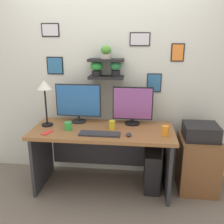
{
  "coord_description": "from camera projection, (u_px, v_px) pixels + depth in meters",
  "views": [
    {
      "loc": [
        0.4,
        -2.66,
        1.77
      ],
      "look_at": [
        0.1,
        0.05,
        0.94
      ],
      "focal_mm": 40.45,
      "sensor_mm": 36.0,
      "label": 1
    }
  ],
  "objects": [
    {
      "name": "cell_phone",
      "position": [
        47.0,
        133.0,
        2.75
      ],
      "size": [
        0.11,
        0.15,
        0.01
      ],
      "primitive_type": "cube",
      "rotation": [
        0.0,
        0.0,
        -0.3
      ],
      "color": "red",
      "rests_on": "desk"
    },
    {
      "name": "desk",
      "position": [
        104.0,
        144.0,
        2.99
      ],
      "size": [
        1.61,
        0.68,
        0.75
      ],
      "color": "brown",
      "rests_on": "ground"
    },
    {
      "name": "water_cup",
      "position": [
        165.0,
        131.0,
        2.67
      ],
      "size": [
        0.07,
        0.07,
        0.11
      ],
      "primitive_type": "cylinder",
      "color": "orange",
      "rests_on": "desk"
    },
    {
      "name": "pen_cup",
      "position": [
        112.0,
        125.0,
        2.86
      ],
      "size": [
        0.07,
        0.07,
        0.1
      ],
      "primitive_type": "cylinder",
      "color": "yellow",
      "rests_on": "desk"
    },
    {
      "name": "monitor_left",
      "position": [
        78.0,
        102.0,
        3.04
      ],
      "size": [
        0.55,
        0.18,
        0.47
      ],
      "color": "black",
      "rests_on": "desk"
    },
    {
      "name": "printer",
      "position": [
        201.0,
        132.0,
        2.87
      ],
      "size": [
        0.38,
        0.34,
        0.17
      ],
      "primitive_type": "cube",
      "color": "black",
      "rests_on": "drawer_cabinet"
    },
    {
      "name": "monitor_right",
      "position": [
        133.0,
        105.0,
        2.98
      ],
      "size": [
        0.47,
        0.18,
        0.45
      ],
      "color": "black",
      "rests_on": "desk"
    },
    {
      "name": "keyboard",
      "position": [
        100.0,
        134.0,
        2.7
      ],
      "size": [
        0.44,
        0.14,
        0.02
      ],
      "primitive_type": "cube",
      "color": "#2D2D33",
      "rests_on": "desk"
    },
    {
      "name": "computer_tower_right",
      "position": [
        152.0,
        169.0,
        3.01
      ],
      "size": [
        0.18,
        0.4,
        0.48
      ],
      "primitive_type": "cube",
      "color": "black",
      "rests_on": "ground"
    },
    {
      "name": "ground_plane",
      "position": [
        103.0,
        186.0,
        3.09
      ],
      "size": [
        8.0,
        8.0,
        0.0
      ],
      "primitive_type": "plane",
      "color": "#70665B"
    },
    {
      "name": "back_wall_assembly",
      "position": [
        107.0,
        71.0,
        3.11
      ],
      "size": [
        4.4,
        0.24,
        2.7
      ],
      "color": "silver",
      "rests_on": "ground"
    },
    {
      "name": "computer_mouse",
      "position": [
        129.0,
        134.0,
        2.67
      ],
      "size": [
        0.06,
        0.09,
        0.03
      ],
      "primitive_type": "ellipsoid",
      "color": "#2D2D33",
      "rests_on": "desk"
    },
    {
      "name": "coffee_mug",
      "position": [
        68.0,
        126.0,
        2.83
      ],
      "size": [
        0.08,
        0.08,
        0.09
      ],
      "primitive_type": "cylinder",
      "color": "green",
      "rests_on": "desk"
    },
    {
      "name": "drawer_cabinet",
      "position": [
        197.0,
        163.0,
        2.98
      ],
      "size": [
        0.44,
        0.5,
        0.64
      ],
      "primitive_type": "cube",
      "color": "brown",
      "rests_on": "ground"
    },
    {
      "name": "desk_lamp",
      "position": [
        45.0,
        90.0,
        2.86
      ],
      "size": [
        0.16,
        0.16,
        0.54
      ],
      "color": "black",
      "rests_on": "desk"
    }
  ]
}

